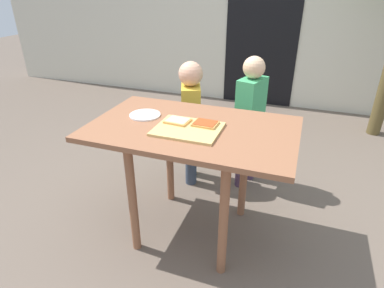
# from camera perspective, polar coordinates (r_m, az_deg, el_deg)

# --- Properties ---
(ground_plane) EXTENTS (16.00, 16.00, 0.00)m
(ground_plane) POSITION_cam_1_polar(r_m,az_deg,el_deg) (2.25, 0.07, -14.77)
(ground_plane) COLOR #66574C
(house_door) EXTENTS (0.90, 0.02, 2.00)m
(house_door) POSITION_cam_1_polar(r_m,az_deg,el_deg) (4.31, 12.39, 19.81)
(house_door) COLOR black
(house_door) RESTS_ON ground
(dining_table) EXTENTS (1.17, 0.72, 0.76)m
(dining_table) POSITION_cam_1_polar(r_m,az_deg,el_deg) (1.88, 0.09, 0.32)
(dining_table) COLOR brown
(dining_table) RESTS_ON ground
(cutting_board) EXTENTS (0.36, 0.29, 0.01)m
(cutting_board) POSITION_cam_1_polar(r_m,az_deg,el_deg) (1.78, -0.73, 2.66)
(cutting_board) COLOR tan
(cutting_board) RESTS_ON dining_table
(pizza_slice_far_left) EXTENTS (0.14, 0.12, 0.01)m
(pizza_slice_far_left) POSITION_cam_1_polar(r_m,az_deg,el_deg) (1.85, -2.58, 4.10)
(pizza_slice_far_left) COLOR #E8A252
(pizza_slice_far_left) RESTS_ON cutting_board
(pizza_slice_far_right) EXTENTS (0.14, 0.12, 0.01)m
(pizza_slice_far_right) POSITION_cam_1_polar(r_m,az_deg,el_deg) (1.82, 2.37, 3.64)
(pizza_slice_far_right) COLOR #E8A252
(pizza_slice_far_right) RESTS_ON cutting_board
(plate_white_left) EXTENTS (0.19, 0.19, 0.01)m
(plate_white_left) POSITION_cam_1_polar(r_m,az_deg,el_deg) (2.00, -8.32, 5.10)
(plate_white_left) COLOR white
(plate_white_left) RESTS_ON dining_table
(child_left) EXTENTS (0.22, 0.27, 0.98)m
(child_left) POSITION_cam_1_polar(r_m,az_deg,el_deg) (2.49, -0.22, 5.04)
(child_left) COLOR #354154
(child_left) RESTS_ON ground
(child_right) EXTENTS (0.20, 0.27, 1.03)m
(child_right) POSITION_cam_1_polar(r_m,az_deg,el_deg) (2.47, 10.19, 4.91)
(child_right) COLOR #4B354E
(child_right) RESTS_ON ground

